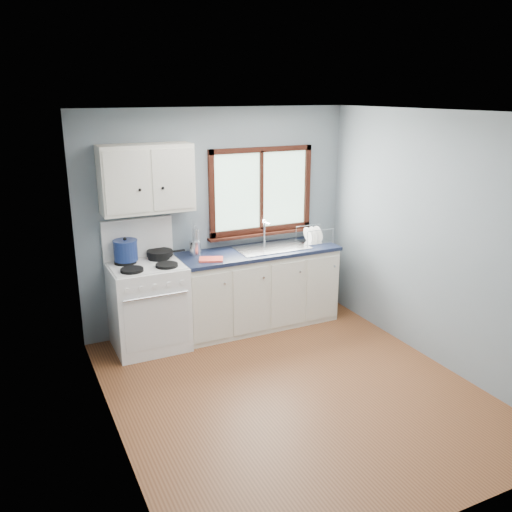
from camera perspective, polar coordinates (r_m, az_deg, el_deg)
name	(u,v)px	position (r m, az deg, el deg)	size (l,w,h in m)	color
floor	(293,391)	(5.20, 3.90, -14.00)	(3.20, 3.60, 0.02)	brown
ceiling	(299,111)	(4.46, 4.57, 14.99)	(3.20, 3.60, 0.02)	white
wall_back	(218,219)	(6.25, -4.02, 3.89)	(3.20, 0.02, 2.50)	gray
wall_front	(452,348)	(3.34, 19.93, -9.08)	(3.20, 0.02, 2.50)	gray
wall_left	(106,290)	(4.16, -15.51, -3.50)	(0.02, 3.60, 2.50)	gray
wall_right	(438,241)	(5.62, 18.63, 1.54)	(0.02, 3.60, 2.50)	gray
gas_range	(148,304)	(5.90, -11.28, -4.94)	(0.76, 0.69, 1.36)	white
base_cabinets	(258,292)	(6.35, 0.18, -3.78)	(1.85, 0.60, 0.88)	silver
countertop	(258,252)	(6.20, 0.19, 0.46)	(1.89, 0.64, 0.04)	black
sink	(272,253)	(6.29, 1.66, 0.31)	(0.84, 0.46, 0.44)	silver
window	(261,197)	(6.38, 0.56, 6.27)	(1.36, 0.10, 1.03)	#9EC6A8
upper_cabinets	(147,179)	(5.72, -11.45, 7.99)	(0.95, 0.35, 0.70)	silver
skillet	(160,253)	(5.93, -10.07, 0.31)	(0.42, 0.29, 0.06)	black
stockpot	(126,250)	(5.81, -13.57, 0.61)	(0.28, 0.28, 0.25)	navy
utensil_crock	(195,248)	(6.02, -6.46, 0.88)	(0.16, 0.16, 0.40)	silver
thermos	(196,242)	(6.04, -6.30, 1.52)	(0.07, 0.07, 0.28)	silver
soap_bottle	(196,242)	(6.13, -6.30, 1.50)	(0.09, 0.09, 0.23)	blue
dish_towel	(211,259)	(5.83, -4.75, -0.35)	(0.25, 0.18, 0.02)	#E54736
dish_rack	(314,238)	(6.54, 6.09, 1.91)	(0.37, 0.29, 0.19)	silver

